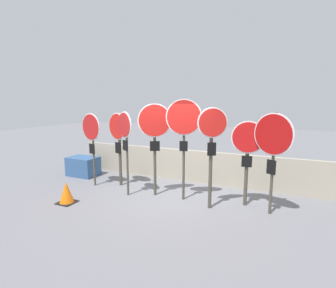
% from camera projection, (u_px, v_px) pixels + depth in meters
% --- Properties ---
extents(ground_plane, '(40.00, 40.00, 0.00)m').
position_uv_depth(ground_plane, '(171.00, 197.00, 7.11)').
color(ground_plane, slate).
extents(fence_back, '(8.13, 0.12, 1.02)m').
position_uv_depth(fence_back, '(190.00, 166.00, 8.41)').
color(fence_back, '#A89E89').
rests_on(fence_back, ground).
extents(stop_sign_0, '(0.80, 0.23, 2.22)m').
position_uv_depth(stop_sign_0, '(91.00, 133.00, 7.80)').
color(stop_sign_0, '#474238').
rests_on(stop_sign_0, ground).
extents(stop_sign_1, '(0.77, 0.29, 2.23)m').
position_uv_depth(stop_sign_1, '(118.00, 136.00, 7.85)').
color(stop_sign_1, '#474238').
rests_on(stop_sign_1, ground).
extents(stop_sign_2, '(0.62, 0.36, 2.30)m').
position_uv_depth(stop_sign_2, '(125.00, 134.00, 6.96)').
color(stop_sign_2, '#474238').
rests_on(stop_sign_2, ground).
extents(stop_sign_3, '(0.79, 0.46, 2.52)m').
position_uv_depth(stop_sign_3, '(155.00, 130.00, 6.93)').
color(stop_sign_3, '#474238').
rests_on(stop_sign_3, ground).
extents(stop_sign_4, '(0.89, 0.27, 2.63)m').
position_uv_depth(stop_sign_4, '(184.00, 126.00, 6.58)').
color(stop_sign_4, '#474238').
rests_on(stop_sign_4, ground).
extents(stop_sign_5, '(0.63, 0.37, 2.44)m').
position_uv_depth(stop_sign_5, '(212.00, 140.00, 6.07)').
color(stop_sign_5, '#474238').
rests_on(stop_sign_5, ground).
extents(stop_sign_6, '(0.79, 0.18, 2.11)m').
position_uv_depth(stop_sign_6, '(247.00, 149.00, 6.29)').
color(stop_sign_6, '#474238').
rests_on(stop_sign_6, ground).
extents(stop_sign_7, '(0.85, 0.47, 2.34)m').
position_uv_depth(stop_sign_7, '(273.00, 141.00, 5.76)').
color(stop_sign_7, '#474238').
rests_on(stop_sign_7, ground).
extents(traffic_cone_0, '(0.43, 0.43, 0.55)m').
position_uv_depth(traffic_cone_0, '(66.00, 193.00, 6.66)').
color(traffic_cone_0, black).
rests_on(traffic_cone_0, ground).
extents(storage_crate, '(1.00, 0.70, 0.65)m').
position_uv_depth(storage_crate, '(83.00, 166.00, 9.12)').
color(storage_crate, '#335684').
rests_on(storage_crate, ground).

